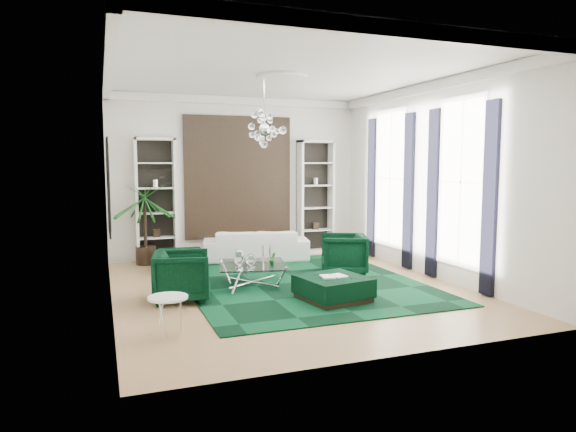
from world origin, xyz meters
name	(u,v)px	position (x,y,z in m)	size (l,w,h in m)	color
floor	(288,289)	(0.00, 0.00, -0.01)	(6.00, 7.00, 0.02)	tan
ceiling	(288,72)	(0.00, 0.00, 3.81)	(6.00, 7.00, 0.02)	white
wall_back	(238,177)	(0.00, 3.51, 1.90)	(6.00, 0.02, 3.80)	silver
wall_front	(395,194)	(0.00, -3.51, 1.90)	(6.00, 0.02, 3.80)	silver
wall_left	(107,185)	(-3.01, 0.00, 1.90)	(0.02, 7.00, 3.80)	silver
wall_right	(432,181)	(3.01, 0.00, 1.90)	(0.02, 7.00, 3.80)	silver
crown_molding	(288,78)	(0.00, 0.00, 3.70)	(6.00, 7.00, 0.18)	white
ceiling_medallion	(282,77)	(0.00, 0.30, 3.77)	(0.90, 0.90, 0.05)	white
tapestry	(238,177)	(0.00, 3.46, 1.90)	(2.50, 0.06, 2.80)	black
shelving_left	(156,201)	(-1.95, 3.31, 1.40)	(0.90, 0.38, 2.80)	white
shelving_right	(316,197)	(1.95, 3.31, 1.40)	(0.90, 0.38, 2.80)	white
painting	(109,187)	(-2.97, 0.60, 1.85)	(0.04, 1.30, 1.60)	black
window_near	(461,182)	(2.99, -0.90, 1.90)	(0.03, 1.10, 2.90)	white
curtain_near_a	(490,199)	(2.96, -1.68, 1.65)	(0.07, 0.30, 3.25)	black
curtain_near_b	(433,194)	(2.96, -0.12, 1.65)	(0.07, 0.30, 3.25)	black
window_far	(390,178)	(2.99, 1.50, 1.90)	(0.03, 1.10, 2.90)	white
curtain_far_a	(408,191)	(2.96, 0.72, 1.65)	(0.07, 0.30, 3.25)	black
curtain_far_b	(372,188)	(2.96, 2.28, 1.65)	(0.07, 0.30, 3.25)	black
rug	(301,282)	(0.36, 0.29, 0.01)	(4.20, 5.00, 0.02)	black
sofa	(256,245)	(0.23, 2.79, 0.35)	(2.39, 0.94, 0.70)	white
armchair_left	(182,276)	(-1.91, -0.18, 0.41)	(0.87, 0.89, 0.81)	black
armchair_right	(344,254)	(1.48, 0.75, 0.41)	(0.87, 0.89, 0.81)	black
coffee_table	(252,275)	(-0.56, 0.36, 0.21)	(1.20, 1.20, 0.41)	white
ottoman_side	(181,260)	(-1.57, 2.32, 0.20)	(0.90, 0.90, 0.40)	black
ottoman_front	(333,289)	(0.40, -1.05, 0.20)	(1.00, 1.00, 0.40)	black
book	(333,276)	(0.40, -1.05, 0.42)	(0.42, 0.28, 0.03)	white
side_table	(168,316)	(-2.33, -1.82, 0.25)	(0.52, 0.52, 0.50)	white
palm	(145,211)	(-2.21, 3.15, 1.20)	(1.50, 1.50, 2.40)	#19591E
chandelier	(264,129)	(-0.30, 0.43, 2.85)	(0.80, 0.80, 0.72)	white
table_plant	(272,259)	(-0.26, 0.11, 0.53)	(0.13, 0.11, 0.24)	#19591E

